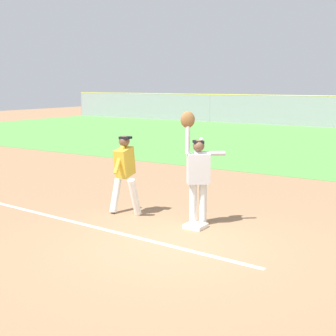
# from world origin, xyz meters

# --- Properties ---
(ground_plane) EXTENTS (75.66, 75.66, 0.00)m
(ground_plane) POSITION_xyz_m (0.00, 0.00, 0.00)
(ground_plane) COLOR #936D4C
(chalk_foul_line) EXTENTS (11.98, 0.93, 0.01)m
(chalk_foul_line) POSITION_xyz_m (-4.19, 0.25, 0.00)
(chalk_foul_line) COLOR white
(chalk_foul_line) RESTS_ON ground_plane
(first_base) EXTENTS (0.38, 0.38, 0.08)m
(first_base) POSITION_xyz_m (-0.19, 1.15, 0.04)
(first_base) COLOR white
(first_base) RESTS_ON ground_plane
(fielder) EXTENTS (0.76, 0.66, 2.28)m
(fielder) POSITION_xyz_m (-0.28, 1.35, 1.12)
(fielder) COLOR silver
(fielder) RESTS_ON ground_plane
(runner) EXTENTS (0.78, 0.85, 1.72)m
(runner) POSITION_xyz_m (-1.98, 1.19, 1.00)
(runner) COLOR white
(runner) RESTS_ON ground_plane
(baseball) EXTENTS (0.07, 0.07, 0.07)m
(baseball) POSITION_xyz_m (-0.20, 1.37, 1.74)
(baseball) COLOR white
(parked_car_red) EXTENTS (4.49, 2.30, 1.25)m
(parked_car_red) POSITION_xyz_m (-9.51, 27.47, 0.67)
(parked_car_red) COLOR #B21E1E
(parked_car_red) RESTS_ON ground_plane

